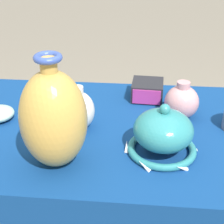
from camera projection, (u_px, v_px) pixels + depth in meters
name	position (u px, v px, depth m)	size (l,w,h in m)	color
display_table	(128.00, 148.00, 1.20)	(1.31, 0.74, 0.72)	#38383D
vase_tall_bulbous	(53.00, 119.00, 0.93)	(0.19, 0.19, 0.33)	gold
vase_dome_bell	(163.00, 134.00, 1.02)	(0.22, 0.21, 0.17)	teal
mosaic_tile_box	(147.00, 90.00, 1.36)	(0.13, 0.14, 0.07)	#232328
jar_round_ivory	(78.00, 110.00, 1.14)	(0.11, 0.11, 0.15)	white
jar_round_rose	(182.00, 102.00, 1.21)	(0.12, 0.12, 0.14)	#D19399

